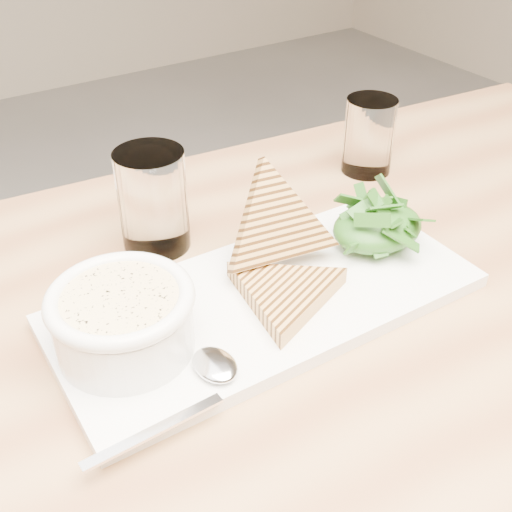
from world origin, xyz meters
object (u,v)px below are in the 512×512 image
glass_near (153,201)px  platter (267,300)px  soup_bowl (124,326)px  glass_far (369,136)px  table_top (353,353)px

glass_near → platter: bearing=-74.6°
soup_bowl → glass_near: 0.19m
glass_far → table_top: bearing=-132.6°
platter → glass_near: glass_near is taller
platter → soup_bowl: bearing=177.3°
soup_bowl → glass_far: (0.42, 0.16, 0.01)m
table_top → glass_near: glass_near is taller
soup_bowl → glass_far: size_ratio=1.20×
platter → glass_far: (0.28, 0.17, 0.04)m
soup_bowl → table_top: bearing=-25.6°
platter → glass_near: size_ratio=3.65×
soup_bowl → glass_far: 0.45m
platter → table_top: bearing=-62.4°
table_top → glass_far: 0.35m
glass_near → soup_bowl: bearing=-124.0°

